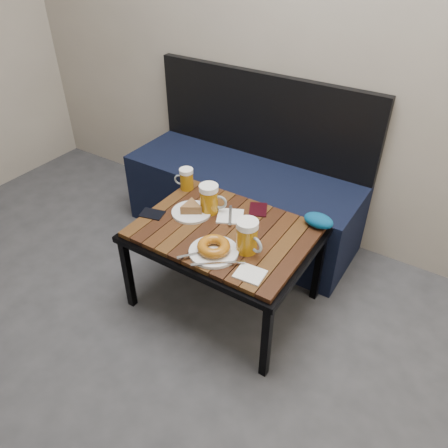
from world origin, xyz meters
The scene contains 12 objects.
bench centered at (-0.19, 1.76, 0.27)m, with size 1.40×0.50×0.95m.
cafe_table centered at (0.04, 1.18, 0.43)m, with size 0.84×0.62×0.47m.
beer_mug_left centered at (-0.32, 1.37, 0.53)m, with size 0.11×0.09×0.12m.
beer_mug_centre centered at (-0.09, 1.26, 0.55)m, with size 0.14×0.11×0.15m.
beer_mug_right centered at (0.21, 1.10, 0.55)m, with size 0.15×0.12×0.16m.
plate_pie centered at (-0.16, 1.20, 0.49)m, with size 0.20×0.20×0.06m.
plate_bagel centered at (0.10, 1.01, 0.50)m, with size 0.26×0.25×0.06m.
napkin_left centered at (0.02, 1.28, 0.48)m, with size 0.16×0.16×0.01m.
napkin_right centered at (0.30, 0.97, 0.48)m, with size 0.12×0.11×0.01m.
passport_navy centered at (-0.32, 1.09, 0.47)m, with size 0.08×0.11×0.01m, color black.
passport_burgundy centered at (0.10, 1.40, 0.47)m, with size 0.09×0.12×0.01m, color black.
knit_pouch centered at (0.40, 1.44, 0.50)m, with size 0.14×0.09×0.06m, color navy.
Camera 1 is at (0.92, -0.20, 1.69)m, focal length 35.00 mm.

